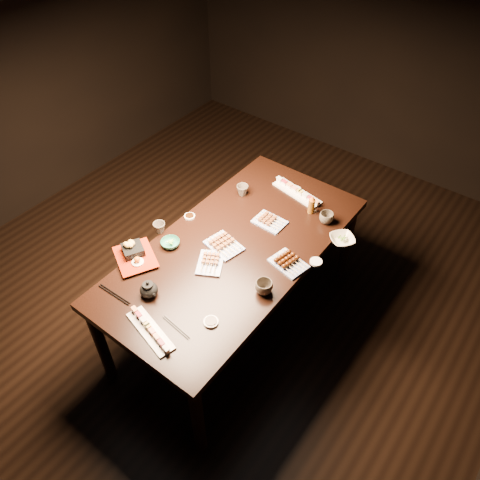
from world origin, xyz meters
name	(u,v)px	position (x,y,z in m)	size (l,w,h in m)	color
ground	(204,307)	(0.00, 0.00, 0.00)	(5.00, 5.00, 0.00)	black
dining_table	(236,286)	(0.26, 0.06, 0.38)	(0.90, 1.80, 0.75)	black
sushi_platter_near	(150,329)	(0.29, -0.70, 0.77)	(0.34, 0.10, 0.04)	white
sushi_platter_far	(297,191)	(0.29, 0.73, 0.77)	(0.38, 0.10, 0.05)	white
yakitori_plate_center	(224,243)	(0.20, 0.02, 0.78)	(0.22, 0.16, 0.06)	#828EB6
yakitori_plate_right	(210,261)	(0.23, -0.15, 0.78)	(0.20, 0.15, 0.05)	#828EB6
yakitori_plate_left	(270,220)	(0.30, 0.37, 0.78)	(0.20, 0.15, 0.05)	#828EB6
tsukune_plate	(289,261)	(0.60, 0.13, 0.78)	(0.21, 0.15, 0.05)	#828EB6
edamame_bowl_green	(170,243)	(-0.06, -0.18, 0.77)	(0.12, 0.12, 0.04)	#287B5D
edamame_bowl_cream	(342,240)	(0.76, 0.49, 0.77)	(0.15, 0.15, 0.04)	#F4E4C7
tempura_tray	(135,253)	(-0.15, -0.39, 0.80)	(0.27, 0.22, 0.10)	black
teacup_near_left	(159,228)	(-0.20, -0.13, 0.79)	(0.08, 0.08, 0.07)	#4D453B
teacup_mid_right	(264,287)	(0.61, -0.13, 0.79)	(0.10, 0.10, 0.08)	#4D453B
teacup_far_left	(243,190)	(-0.01, 0.49, 0.79)	(0.08, 0.08, 0.08)	#4D453B
teacup_far_right	(326,218)	(0.59, 0.59, 0.79)	(0.09, 0.09, 0.07)	#4D453B
teapot	(149,288)	(0.11, -0.53, 0.80)	(0.12, 0.12, 0.10)	black
condiment_bottle	(312,204)	(0.46, 0.62, 0.82)	(0.04, 0.04, 0.14)	brown
sauce_dish_west	(190,216)	(-0.15, 0.09, 0.76)	(0.07, 0.07, 0.01)	white
sauce_dish_east	(316,262)	(0.73, 0.24, 0.76)	(0.07, 0.07, 0.01)	white
sauce_dish_se	(211,322)	(0.51, -0.47, 0.76)	(0.08, 0.08, 0.01)	white
sauce_dish_nw	(295,190)	(0.26, 0.75, 0.76)	(0.09, 0.09, 0.01)	white
chopsticks_near	(114,294)	(-0.04, -0.65, 0.75)	(0.24, 0.02, 0.01)	black
chopsticks_se	(176,327)	(0.38, -0.61, 0.75)	(0.20, 0.02, 0.01)	black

